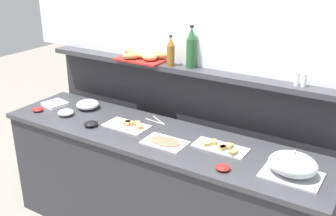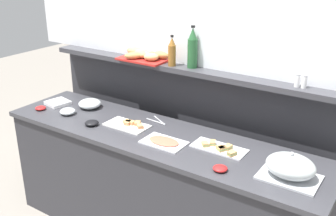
% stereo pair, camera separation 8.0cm
% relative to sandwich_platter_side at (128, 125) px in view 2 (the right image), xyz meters
% --- Properties ---
extents(ground_plane, '(12.00, 12.00, 0.00)m').
position_rel_sandwich_platter_side_xyz_m(ground_plane, '(0.26, 0.60, -0.91)').
color(ground_plane, gray).
extents(buffet_counter, '(2.49, 0.63, 0.90)m').
position_rel_sandwich_platter_side_xyz_m(buffet_counter, '(0.26, -0.00, -0.46)').
color(buffet_counter, '#2D2D33').
rests_on(buffet_counter, ground_plane).
extents(back_ledge_unit, '(2.63, 0.22, 1.30)m').
position_rel_sandwich_platter_side_xyz_m(back_ledge_unit, '(0.26, 0.49, -0.23)').
color(back_ledge_unit, '#2D2D33').
rests_on(back_ledge_unit, ground_plane).
extents(sandwich_platter_side, '(0.33, 0.18, 0.04)m').
position_rel_sandwich_platter_side_xyz_m(sandwich_platter_side, '(0.00, 0.00, 0.00)').
color(sandwich_platter_side, white).
rests_on(sandwich_platter_side, buffet_counter).
extents(sandwich_platter_rear, '(0.36, 0.16, 0.04)m').
position_rel_sandwich_platter_side_xyz_m(sandwich_platter_rear, '(0.73, 0.04, 0.00)').
color(sandwich_platter_rear, silver).
rests_on(sandwich_platter_rear, buffet_counter).
extents(cold_cuts_platter, '(0.30, 0.19, 0.02)m').
position_rel_sandwich_platter_side_xyz_m(cold_cuts_platter, '(0.38, -0.09, -0.00)').
color(cold_cuts_platter, silver).
rests_on(cold_cuts_platter, buffet_counter).
extents(serving_cloche, '(0.34, 0.24, 0.17)m').
position_rel_sandwich_platter_side_xyz_m(serving_cloche, '(1.23, -0.06, 0.06)').
color(serving_cloche, '#B7BABF').
rests_on(serving_cloche, buffet_counter).
extents(glass_bowl_large, '(0.12, 0.12, 0.05)m').
position_rel_sandwich_platter_side_xyz_m(glass_bowl_large, '(-0.55, -0.09, 0.01)').
color(glass_bowl_large, silver).
rests_on(glass_bowl_large, buffet_counter).
extents(glass_bowl_medium, '(0.19, 0.19, 0.07)m').
position_rel_sandwich_platter_side_xyz_m(glass_bowl_medium, '(-0.50, 0.11, 0.02)').
color(glass_bowl_medium, silver).
rests_on(glass_bowl_medium, buffet_counter).
extents(condiment_bowl_cream, '(0.09, 0.09, 0.03)m').
position_rel_sandwich_platter_side_xyz_m(condiment_bowl_cream, '(0.86, -0.20, 0.00)').
color(condiment_bowl_cream, red).
rests_on(condiment_bowl_cream, buffet_counter).
extents(condiment_bowl_teal, '(0.10, 0.10, 0.04)m').
position_rel_sandwich_platter_side_xyz_m(condiment_bowl_teal, '(-0.24, -0.14, 0.01)').
color(condiment_bowl_teal, black).
rests_on(condiment_bowl_teal, buffet_counter).
extents(condiment_bowl_dark, '(0.09, 0.09, 0.03)m').
position_rel_sandwich_platter_side_xyz_m(condiment_bowl_dark, '(-0.81, -0.14, 0.00)').
color(condiment_bowl_dark, red).
rests_on(condiment_bowl_dark, buffet_counter).
extents(serving_tongs, '(0.19, 0.10, 0.01)m').
position_rel_sandwich_platter_side_xyz_m(serving_tongs, '(0.14, 0.19, -0.01)').
color(serving_tongs, '#B7BABF').
rests_on(serving_tongs, buffet_counter).
extents(napkin_stack, '(0.20, 0.20, 0.03)m').
position_rel_sandwich_platter_side_xyz_m(napkin_stack, '(-0.79, 0.02, 0.00)').
color(napkin_stack, white).
rests_on(napkin_stack, buffet_counter).
extents(wine_bottle_green, '(0.08, 0.08, 0.32)m').
position_rel_sandwich_platter_side_xyz_m(wine_bottle_green, '(0.29, 0.43, 0.53)').
color(wine_bottle_green, '#23562D').
rests_on(wine_bottle_green, back_ledge_unit).
extents(vinegar_bottle_amber, '(0.06, 0.06, 0.24)m').
position_rel_sandwich_platter_side_xyz_m(vinegar_bottle_amber, '(0.13, 0.39, 0.49)').
color(vinegar_bottle_amber, '#8E5B23').
rests_on(vinegar_bottle_amber, back_ledge_unit).
extents(salt_shaker, '(0.03, 0.03, 0.09)m').
position_rel_sandwich_platter_side_xyz_m(salt_shaker, '(1.08, 0.41, 0.43)').
color(salt_shaker, white).
rests_on(salt_shaker, back_ledge_unit).
extents(pepper_shaker, '(0.03, 0.03, 0.09)m').
position_rel_sandwich_platter_side_xyz_m(pepper_shaker, '(1.13, 0.41, 0.43)').
color(pepper_shaker, white).
rests_on(pepper_shaker, back_ledge_unit).
extents(bread_basket, '(0.42, 0.28, 0.08)m').
position_rel_sandwich_platter_side_xyz_m(bread_basket, '(-0.15, 0.42, 0.42)').
color(bread_basket, '#B2231E').
rests_on(bread_basket, back_ledge_unit).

